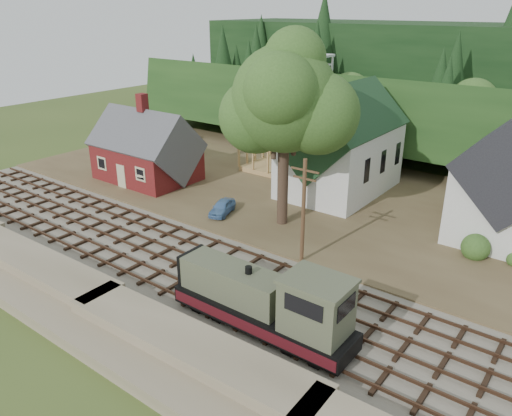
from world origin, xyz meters
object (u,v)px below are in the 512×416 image
Objects in this scene: car_blue at (222,207)px; car_green at (125,165)px; patio_set at (146,173)px; locomotive at (268,303)px.

car_green reaches higher than car_blue.
car_green is 7.92m from patio_set.
patio_set reaches higher than car_blue.
locomotive is 25.49m from patio_set.
patio_set is (7.18, -3.09, 1.27)m from car_green.
locomotive is 33.31m from car_green.
car_blue is 0.89× the size of car_green.
locomotive reaches higher than patio_set.
patio_set reaches higher than car_green.
locomotive reaches higher than car_green.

